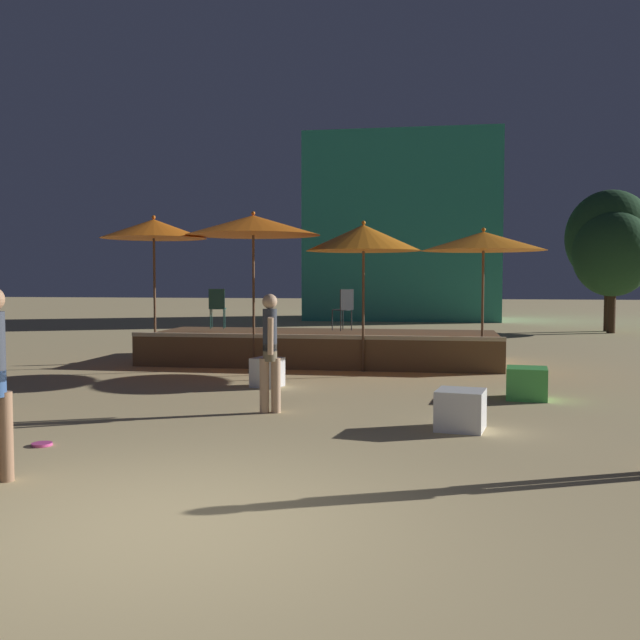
% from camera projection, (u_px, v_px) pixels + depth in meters
% --- Properties ---
extents(ground_plane, '(120.00, 120.00, 0.00)m').
position_uv_depth(ground_plane, '(159.00, 528.00, 5.30)').
color(ground_plane, tan).
extents(wooden_deck, '(7.65, 3.07, 0.72)m').
position_uv_depth(wooden_deck, '(323.00, 347.00, 15.86)').
color(wooden_deck, brown).
rests_on(wooden_deck, ground).
extents(patio_umbrella_0, '(2.28, 2.28, 2.99)m').
position_uv_depth(patio_umbrella_0, '(364.00, 238.00, 14.02)').
color(patio_umbrella_0, brown).
rests_on(patio_umbrella_0, ground).
extents(patio_umbrella_1, '(2.21, 2.21, 3.17)m').
position_uv_depth(patio_umbrella_1, '(154.00, 229.00, 14.95)').
color(patio_umbrella_1, brown).
rests_on(patio_umbrella_1, ground).
extents(patio_umbrella_2, '(2.73, 2.73, 3.21)m').
position_uv_depth(patio_umbrella_2, '(253.00, 225.00, 14.41)').
color(patio_umbrella_2, brown).
rests_on(patio_umbrella_2, ground).
extents(patio_umbrella_3, '(2.43, 2.43, 2.85)m').
position_uv_depth(patio_umbrella_3, '(483.00, 241.00, 13.97)').
color(patio_umbrella_3, brown).
rests_on(patio_umbrella_3, ground).
extents(cube_seat_0, '(0.67, 0.67, 0.49)m').
position_uv_depth(cube_seat_0, '(527.00, 383.00, 10.93)').
color(cube_seat_0, '#4CC651').
rests_on(cube_seat_0, ground).
extents(cube_seat_1, '(0.57, 0.57, 0.50)m').
position_uv_depth(cube_seat_1, '(267.00, 372.00, 12.17)').
color(cube_seat_1, white).
rests_on(cube_seat_1, ground).
extents(cube_seat_2, '(0.66, 0.66, 0.49)m').
position_uv_depth(cube_seat_2, '(461.00, 410.00, 8.72)').
color(cube_seat_2, white).
rests_on(cube_seat_2, ground).
extents(person_1, '(0.28, 0.45, 1.64)m').
position_uv_depth(person_1, '(270.00, 350.00, 9.78)').
color(person_1, tan).
rests_on(person_1, ground).
extents(bistro_chair_0, '(0.41, 0.42, 0.90)m').
position_uv_depth(bistro_chair_0, '(217.00, 305.00, 16.13)').
color(bistro_chair_0, '#1E4C47').
rests_on(bistro_chair_0, wooden_deck).
extents(bistro_chair_1, '(0.48, 0.48, 0.90)m').
position_uv_depth(bistro_chair_1, '(344.00, 306.00, 15.53)').
color(bistro_chair_1, '#2D3338').
rests_on(bistro_chair_1, wooden_deck).
extents(frisbee_disc, '(0.22, 0.22, 0.03)m').
position_uv_depth(frisbee_disc, '(42.00, 444.00, 7.89)').
color(frisbee_disc, '#E54C99').
rests_on(frisbee_disc, ground).
extents(background_tree_0, '(2.63, 2.63, 4.14)m').
position_uv_depth(background_tree_0, '(613.00, 254.00, 23.97)').
color(background_tree_0, '#3D2B1C').
rests_on(background_tree_0, ground).
extents(background_tree_1, '(3.00, 3.00, 4.92)m').
position_uv_depth(background_tree_1, '(610.00, 238.00, 24.78)').
color(background_tree_1, '#3D2B1C').
rests_on(background_tree_1, ground).
extents(distant_building, '(8.48, 4.93, 8.18)m').
position_uv_depth(distant_building, '(403.00, 229.00, 32.46)').
color(distant_building, teal).
rests_on(distant_building, ground).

